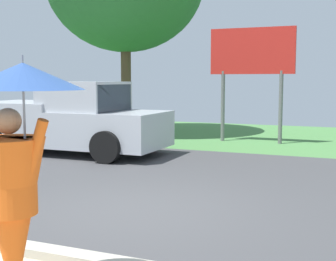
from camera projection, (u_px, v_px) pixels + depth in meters
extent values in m
cube|color=#424244|center=(177.00, 185.00, 8.83)|extent=(40.00, 8.00, 0.10)
cube|color=#4C8445|center=(262.00, 137.00, 16.17)|extent=(40.00, 8.00, 0.10)
cube|color=#B2AD9E|center=(43.00, 252.00, 5.15)|extent=(40.00, 0.24, 0.10)
cone|color=#E55B19|center=(12.00, 222.00, 3.98)|extent=(0.60, 0.60, 1.45)
cylinder|color=#E55B19|center=(10.00, 176.00, 3.93)|extent=(0.44, 0.44, 0.65)
sphere|color=tan|center=(8.00, 121.00, 3.88)|extent=(0.22, 0.22, 0.22)
cylinder|color=#E55B19|center=(36.00, 146.00, 3.80)|extent=(0.24, 0.09, 0.45)
cylinder|color=gray|center=(24.00, 118.00, 3.82)|extent=(0.02, 0.02, 0.75)
cone|color=#33569E|center=(23.00, 76.00, 3.78)|extent=(1.00, 1.00, 0.22)
cylinder|color=gray|center=(22.00, 61.00, 3.77)|extent=(0.02, 0.02, 0.10)
cube|color=#ADB2BA|center=(69.00, 127.00, 12.38)|extent=(5.20, 2.00, 0.90)
cube|color=#ADB2BA|center=(85.00, 99.00, 12.10)|extent=(1.80, 1.84, 0.90)
cube|color=#2D3842|center=(114.00, 100.00, 11.77)|extent=(0.10, 1.70, 0.77)
cube|color=#ADB2BA|center=(29.00, 105.00, 12.82)|extent=(2.40, 2.00, 0.20)
cylinder|color=black|center=(144.00, 137.00, 12.67)|extent=(0.76, 0.28, 0.76)
cylinder|color=black|center=(106.00, 147.00, 10.84)|extent=(0.76, 0.28, 0.76)
cylinder|color=black|center=(41.00, 132.00, 13.98)|extent=(0.76, 0.28, 0.76)
cylinder|color=slate|center=(223.00, 106.00, 14.78)|extent=(0.12, 0.12, 2.20)
cylinder|color=slate|center=(281.00, 107.00, 14.09)|extent=(0.12, 0.12, 2.20)
cube|color=red|center=(252.00, 51.00, 14.25)|extent=(2.60, 0.10, 1.40)
cylinder|color=brown|center=(126.00, 82.00, 16.74)|extent=(0.36, 0.36, 3.66)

